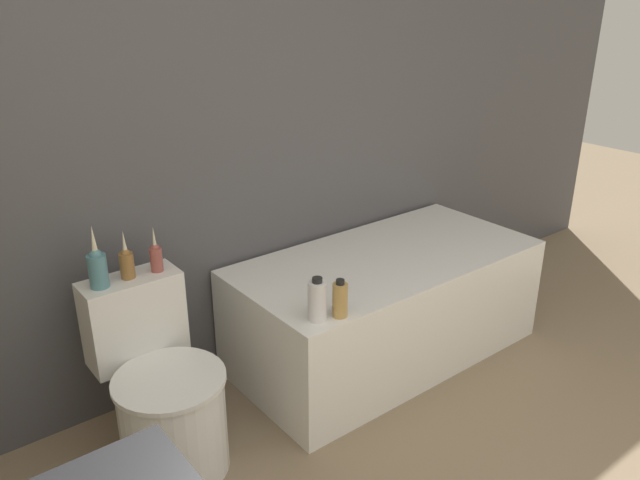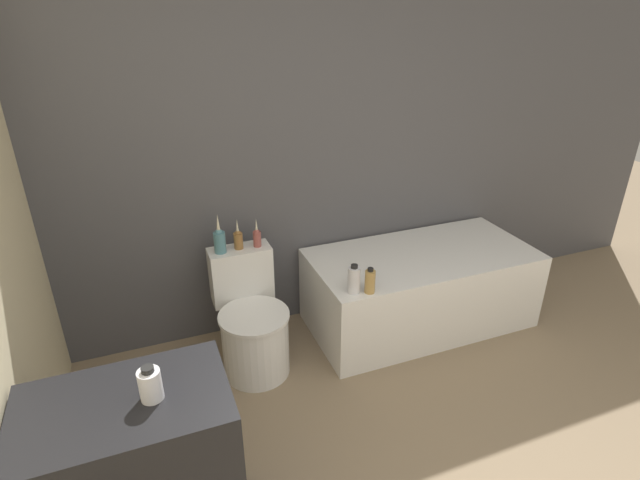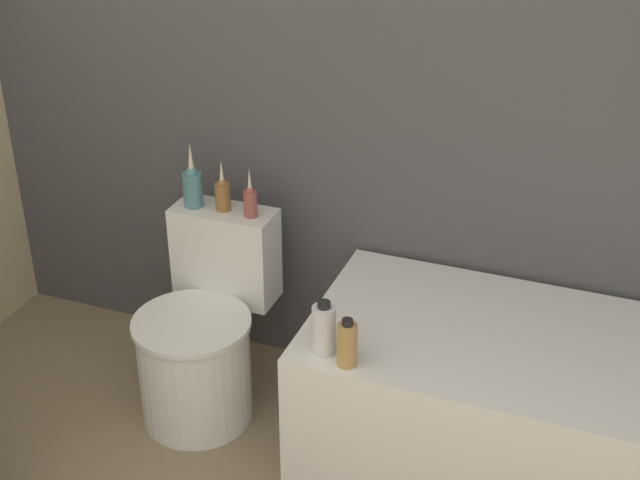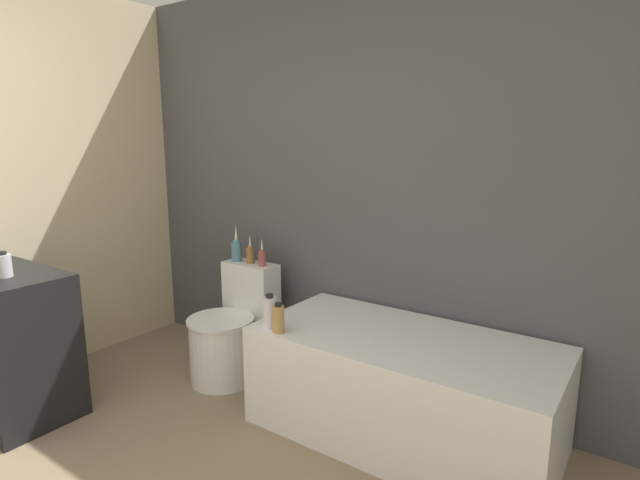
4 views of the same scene
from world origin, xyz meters
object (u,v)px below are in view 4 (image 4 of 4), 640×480
at_px(vase_bronze, 262,257).
at_px(soap_bottle_glass, 3,265).
at_px(vase_gold, 237,249).
at_px(shampoo_bottle_tall, 270,312).
at_px(toilet, 229,333).
at_px(shampoo_bottle_short, 278,319).
at_px(bathtub, 402,386).
at_px(vase_silver, 250,253).

bearing_deg(vase_bronze, soap_bottle_glass, -119.76).
xyz_separation_m(vase_gold, shampoo_bottle_tall, (0.70, -0.47, -0.18)).
height_order(toilet, shampoo_bottle_short, toilet).
xyz_separation_m(toilet, shampoo_bottle_tall, (0.59, -0.26, 0.35)).
xyz_separation_m(bathtub, toilet, (-1.26, -0.04, 0.02)).
height_order(bathtub, shampoo_bottle_short, shampoo_bottle_short).
xyz_separation_m(toilet, vase_silver, (0.00, 0.23, 0.51)).
distance_m(shampoo_bottle_tall, shampoo_bottle_short, 0.10).
bearing_deg(vase_gold, vase_bronze, -0.27).
bearing_deg(vase_gold, shampoo_bottle_tall, -33.74).
distance_m(soap_bottle_glass, shampoo_bottle_tall, 1.48).
bearing_deg(shampoo_bottle_tall, vase_gold, 146.26).
bearing_deg(vase_gold, bathtub, -7.39).
relative_size(toilet, vase_silver, 3.70).
relative_size(toilet, shampoo_bottle_short, 4.48).
xyz_separation_m(bathtub, vase_bronze, (-1.14, 0.18, 0.53)).
bearing_deg(soap_bottle_glass, vase_silver, 64.60).
distance_m(bathtub, vase_silver, 1.38).
bearing_deg(shampoo_bottle_short, vase_silver, 142.60).
height_order(vase_gold, shampoo_bottle_tall, vase_gold).
relative_size(soap_bottle_glass, shampoo_bottle_short, 0.86).
xyz_separation_m(soap_bottle_glass, shampoo_bottle_short, (1.29, 0.78, -0.27)).
height_order(vase_silver, vase_bronze, vase_silver).
height_order(vase_silver, shampoo_bottle_short, vase_silver).
bearing_deg(toilet, vase_gold, 118.96).
height_order(shampoo_bottle_tall, shampoo_bottle_short, shampoo_bottle_tall).
distance_m(bathtub, shampoo_bottle_tall, 0.82).
bearing_deg(shampoo_bottle_tall, toilet, 156.40).
bearing_deg(vase_silver, vase_bronze, -5.86).
bearing_deg(shampoo_bottle_short, soap_bottle_glass, -148.87).
bearing_deg(vase_silver, bathtub, -8.58).
height_order(vase_silver, shampoo_bottle_tall, vase_silver).
bearing_deg(vase_silver, soap_bottle_glass, -115.40).
bearing_deg(vase_bronze, shampoo_bottle_short, -42.16).
relative_size(vase_gold, vase_bronze, 1.32).
xyz_separation_m(toilet, soap_bottle_glass, (-0.62, -1.07, 0.61)).
relative_size(vase_silver, vase_bronze, 1.04).
distance_m(bathtub, toilet, 1.26).
bearing_deg(shampoo_bottle_tall, vase_silver, 140.57).
bearing_deg(shampoo_bottle_tall, bathtub, 23.38).
distance_m(vase_silver, shampoo_bottle_short, 0.87).
distance_m(soap_bottle_glass, vase_silver, 1.44).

